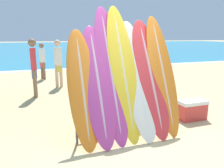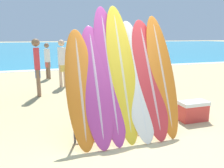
{
  "view_description": "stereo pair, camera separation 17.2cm",
  "coord_description": "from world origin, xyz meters",
  "px_view_note": "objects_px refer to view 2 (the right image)",
  "views": [
    {
      "loc": [
        -1.65,
        -2.99,
        1.79
      ],
      "look_at": [
        -0.15,
        1.24,
        0.81
      ],
      "focal_mm": 35.0,
      "sensor_mm": 36.0,
      "label": 1
    },
    {
      "loc": [
        -1.49,
        -3.04,
        1.79
      ],
      "look_at": [
        -0.15,
        1.24,
        0.81
      ],
      "focal_mm": 35.0,
      "sensor_mm": 36.0,
      "label": 2
    }
  ],
  "objects_px": {
    "cooler_box": "(193,111)",
    "person_near_water": "(47,60)",
    "surfboard_slot_5": "(150,76)",
    "surfboard_slot_4": "(136,78)",
    "surfboard_slot_1": "(96,84)",
    "person_mid_beach": "(37,65)",
    "person_far_left": "(149,62)",
    "surfboard_slot_3": "(122,71)",
    "surfboard_slot_0": "(81,87)",
    "surfboard_slot_2": "(109,71)",
    "surfboard_slot_6": "(162,74)",
    "person_far_right": "(62,61)",
    "surfboard_rack": "(125,114)"
  },
  "relations": [
    {
      "from": "surfboard_slot_2",
      "to": "surfboard_slot_6",
      "type": "bearing_deg",
      "value": -3.7
    },
    {
      "from": "surfboard_slot_2",
      "to": "person_far_left",
      "type": "height_order",
      "value": "surfboard_slot_2"
    },
    {
      "from": "surfboard_slot_1",
      "to": "surfboard_slot_2",
      "type": "distance_m",
      "value": 0.34
    },
    {
      "from": "surfboard_slot_1",
      "to": "surfboard_slot_4",
      "type": "xyz_separation_m",
      "value": [
        0.76,
        0.04,
        0.05
      ]
    },
    {
      "from": "surfboard_slot_5",
      "to": "person_near_water",
      "type": "distance_m",
      "value": 6.3
    },
    {
      "from": "person_far_left",
      "to": "person_far_right",
      "type": "height_order",
      "value": "person_far_right"
    },
    {
      "from": "person_far_right",
      "to": "surfboard_slot_2",
      "type": "bearing_deg",
      "value": 72.68
    },
    {
      "from": "surfboard_slot_1",
      "to": "person_far_right",
      "type": "bearing_deg",
      "value": 92.85
    },
    {
      "from": "surfboard_slot_4",
      "to": "person_near_water",
      "type": "relative_size",
      "value": 1.38
    },
    {
      "from": "cooler_box",
      "to": "surfboard_slot_1",
      "type": "bearing_deg",
      "value": -175.12
    },
    {
      "from": "surfboard_slot_0",
      "to": "person_near_water",
      "type": "xyz_separation_m",
      "value": [
        -0.42,
        6.11,
        -0.13
      ]
    },
    {
      "from": "person_far_left",
      "to": "surfboard_rack",
      "type": "bearing_deg",
      "value": -121.5
    },
    {
      "from": "surfboard_slot_6",
      "to": "cooler_box",
      "type": "height_order",
      "value": "surfboard_slot_6"
    },
    {
      "from": "surfboard_slot_5",
      "to": "surfboard_slot_1",
      "type": "bearing_deg",
      "value": -178.16
    },
    {
      "from": "cooler_box",
      "to": "person_near_water",
      "type": "bearing_deg",
      "value": 116.02
    },
    {
      "from": "surfboard_rack",
      "to": "surfboard_slot_6",
      "type": "distance_m",
      "value": 1.03
    },
    {
      "from": "surfboard_rack",
      "to": "cooler_box",
      "type": "distance_m",
      "value": 1.71
    },
    {
      "from": "surfboard_slot_6",
      "to": "surfboard_slot_1",
      "type": "bearing_deg",
      "value": -178.56
    },
    {
      "from": "surfboard_slot_4",
      "to": "surfboard_slot_5",
      "type": "relative_size",
      "value": 0.99
    },
    {
      "from": "surfboard_rack",
      "to": "person_mid_beach",
      "type": "height_order",
      "value": "person_mid_beach"
    },
    {
      "from": "cooler_box",
      "to": "surfboard_rack",
      "type": "bearing_deg",
      "value": -170.87
    },
    {
      "from": "surfboard_slot_1",
      "to": "person_mid_beach",
      "type": "distance_m",
      "value": 3.44
    },
    {
      "from": "surfboard_slot_0",
      "to": "person_far_right",
      "type": "bearing_deg",
      "value": 89.3
    },
    {
      "from": "surfboard_slot_0",
      "to": "cooler_box",
      "type": "distance_m",
      "value": 2.58
    },
    {
      "from": "surfboard_slot_2",
      "to": "person_far_right",
      "type": "relative_size",
      "value": 1.41
    },
    {
      "from": "surfboard_slot_2",
      "to": "cooler_box",
      "type": "bearing_deg",
      "value": 2.65
    },
    {
      "from": "surfboard_slot_4",
      "to": "cooler_box",
      "type": "distance_m",
      "value": 1.66
    },
    {
      "from": "surfboard_rack",
      "to": "person_mid_beach",
      "type": "bearing_deg",
      "value": 114.62
    },
    {
      "from": "surfboard_rack",
      "to": "person_far_left",
      "type": "distance_m",
      "value": 4.22
    },
    {
      "from": "surfboard_slot_1",
      "to": "surfboard_slot_0",
      "type": "bearing_deg",
      "value": -175.71
    },
    {
      "from": "surfboard_slot_1",
      "to": "surfboard_slot_6",
      "type": "xyz_separation_m",
      "value": [
        1.28,
        0.03,
        0.1
      ]
    },
    {
      "from": "surfboard_slot_5",
      "to": "person_near_water",
      "type": "bearing_deg",
      "value": 105.88
    },
    {
      "from": "surfboard_slot_1",
      "to": "surfboard_slot_6",
      "type": "bearing_deg",
      "value": 1.44
    },
    {
      "from": "surfboard_slot_5",
      "to": "cooler_box",
      "type": "relative_size",
      "value": 3.46
    },
    {
      "from": "person_far_left",
      "to": "cooler_box",
      "type": "height_order",
      "value": "person_far_left"
    },
    {
      "from": "surfboard_slot_0",
      "to": "surfboard_slot_6",
      "type": "xyz_separation_m",
      "value": [
        1.55,
        0.05,
        0.14
      ]
    },
    {
      "from": "surfboard_slot_3",
      "to": "surfboard_slot_5",
      "type": "relative_size",
      "value": 1.12
    },
    {
      "from": "surfboard_slot_5",
      "to": "surfboard_slot_4",
      "type": "bearing_deg",
      "value": 178.71
    },
    {
      "from": "surfboard_slot_1",
      "to": "cooler_box",
      "type": "relative_size",
      "value": 3.25
    },
    {
      "from": "person_mid_beach",
      "to": "surfboard_rack",
      "type": "bearing_deg",
      "value": -155.56
    },
    {
      "from": "cooler_box",
      "to": "person_far_left",
      "type": "bearing_deg",
      "value": 80.35
    },
    {
      "from": "surfboard_slot_2",
      "to": "person_near_water",
      "type": "relative_size",
      "value": 1.56
    },
    {
      "from": "surfboard_slot_0",
      "to": "person_near_water",
      "type": "bearing_deg",
      "value": 93.97
    },
    {
      "from": "surfboard_slot_2",
      "to": "surfboard_slot_4",
      "type": "bearing_deg",
      "value": -6.76
    },
    {
      "from": "surfboard_rack",
      "to": "person_near_water",
      "type": "height_order",
      "value": "person_near_water"
    },
    {
      "from": "surfboard_slot_5",
      "to": "person_far_right",
      "type": "xyz_separation_m",
      "value": [
        -1.24,
        4.34,
        -0.15
      ]
    },
    {
      "from": "surfboard_slot_6",
      "to": "person_mid_beach",
      "type": "relative_size",
      "value": 1.28
    },
    {
      "from": "surfboard_slot_3",
      "to": "person_far_right",
      "type": "relative_size",
      "value": 1.42
    },
    {
      "from": "surfboard_slot_2",
      "to": "person_far_left",
      "type": "relative_size",
      "value": 1.42
    },
    {
      "from": "surfboard_slot_1",
      "to": "surfboard_slot_2",
      "type": "height_order",
      "value": "surfboard_slot_2"
    }
  ]
}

